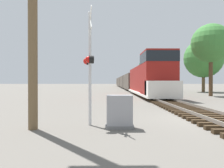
{
  "coord_description": "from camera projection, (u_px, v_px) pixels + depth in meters",
  "views": [
    {
      "loc": [
        -4.76,
        -9.94,
        1.73
      ],
      "look_at": [
        -4.57,
        4.48,
        1.61
      ],
      "focal_mm": 35.0,
      "sensor_mm": 36.0,
      "label": 1
    }
  ],
  "objects": [
    {
      "name": "freight_train",
      "position": [
        127.0,
        82.0,
        57.52
      ],
      "size": [
        3.02,
        82.46,
        4.71
      ],
      "color": "maroon",
      "rests_on": "ground"
    },
    {
      "name": "relay_cabinet",
      "position": [
        119.0,
        112.0,
        8.18
      ],
      "size": [
        1.05,
        0.58,
        1.24
      ],
      "color": "slate",
      "rests_on": "ground"
    },
    {
      "name": "tree_deep_background",
      "position": [
        149.0,
        66.0,
        60.39
      ],
      "size": [
        5.24,
        5.24,
        8.95
      ],
      "color": "brown",
      "rests_on": "ground"
    },
    {
      "name": "tree_mid_background",
      "position": [
        203.0,
        58.0,
        37.65
      ],
      "size": [
        6.64,
        6.64,
        9.14
      ],
      "color": "brown",
      "rests_on": "ground"
    },
    {
      "name": "ground_plane",
      "position": [
        213.0,
        120.0,
        10.02
      ],
      "size": [
        400.0,
        400.0,
        0.0
      ],
      "primitive_type": "plane",
      "color": "#666059"
    },
    {
      "name": "rail_track_bed",
      "position": [
        213.0,
        117.0,
        10.02
      ],
      "size": [
        2.6,
        160.0,
        0.31
      ],
      "color": "#382819",
      "rests_on": "ground"
    },
    {
      "name": "tree_far_right",
      "position": [
        211.0,
        44.0,
        26.85
      ],
      "size": [
        4.77,
        4.77,
        8.9
      ],
      "color": "brown",
      "rests_on": "ground"
    },
    {
      "name": "crossing_signal_near",
      "position": [
        89.0,
        62.0,
        8.73
      ],
      "size": [
        0.5,
        1.01,
        4.69
      ],
      "rotation": [
        0.0,
        0.0,
        -1.35
      ],
      "color": "silver",
      "rests_on": "ground"
    }
  ]
}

